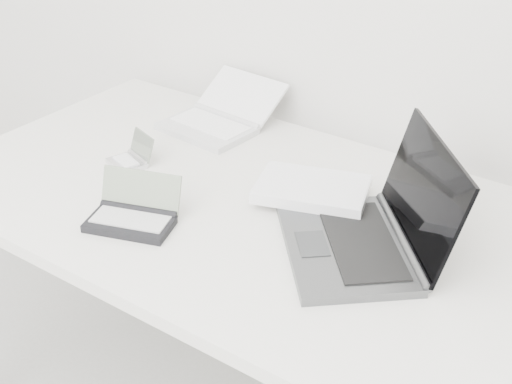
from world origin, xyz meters
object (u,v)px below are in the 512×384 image
Objects in this scene: laptop_large at (350,217)px; netbook_open_white at (217,119)px; desk at (278,231)px; palmtop_charcoal at (133,215)px.

laptop_large is 0.59m from netbook_open_white.
netbook_open_white is at bearing 144.24° from desk.
desk is 0.18m from laptop_large.
netbook_open_white is at bearing -156.56° from laptop_large.
desk is 5.31× the size of netbook_open_white.
desk is 7.73× the size of palmtop_charcoal.
palmtop_charcoal reaches higher than desk.
desk is 3.02× the size of laptop_large.
laptop_large is 1.76× the size of netbook_open_white.
laptop_large reaches higher than netbook_open_white.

